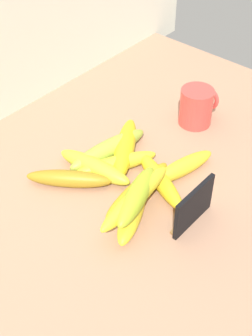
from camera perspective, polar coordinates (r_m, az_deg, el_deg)
The scene contains 14 objects.
counter_top at distance 98.76cm, azimuth 1.10°, elevation -2.53°, with size 110.00×76.00×3.00cm, color #A6795E.
chalkboard_sign at distance 88.66cm, azimuth 7.93°, elevation -4.62°, with size 11.00×1.80×8.40cm.
coffee_mug at distance 112.48cm, azimuth 8.33°, elevation 7.20°, with size 9.05×7.55×8.79cm.
banana_0 at distance 94.03cm, azimuth 1.41°, elevation -2.58°, with size 19.36×3.53×3.53cm, color gold.
banana_1 at distance 99.66cm, azimuth -1.19°, elevation 0.49°, with size 17.88×3.44×3.44cm, color gold.
banana_2 at distance 102.76cm, azimuth -2.10°, elevation 2.20°, with size 19.63×4.08×4.08cm, color #94AC37.
banana_3 at distance 99.58cm, azimuth 6.73°, elevation 0.14°, with size 15.47×3.54×3.54cm, color yellow.
banana_4 at distance 98.82cm, azimuth -3.74°, elevation 0.12°, with size 17.22×3.88×3.88cm, color gold.
banana_5 at distance 102.99cm, azimuth -0.13°, elevation 2.35°, with size 20.05×4.09×4.09cm, color yellow.
banana_6 at distance 96.27cm, azimuth 4.07°, elevation -1.47°, with size 18.17×3.37×3.37cm, color yellow.
banana_7 at distance 96.95cm, azimuth -6.72°, elevation -1.25°, with size 17.22×3.53×3.53cm, color olive.
banana_8 at distance 89.57cm, azimuth 0.73°, elevation -5.29°, with size 15.73×3.84×3.84cm, color yellow.
banana_9 at distance 87.15cm, azimuth 1.25°, elevation -3.32°, with size 16.22×3.90×3.90cm, color #A0B527.
banana_10 at distance 87.24cm, azimuth 1.12°, elevation -3.50°, with size 19.99×3.36×3.36cm, color yellow.
Camera 1 is at (-54.66, -44.62, 70.60)cm, focal length 51.83 mm.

